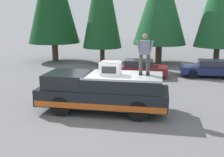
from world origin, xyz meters
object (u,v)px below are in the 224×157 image
Objects in this scene: pickup_truck at (103,92)px; parked_car_maroon at (137,68)px; person_on_truck_bed at (145,53)px; parked_car_navy at (211,69)px; compressor_unit at (110,68)px.

pickup_truck is 1.35× the size of parked_car_maroon.
parked_car_navy is (7.92, -4.09, -1.97)m from person_on_truck_bed.
person_on_truck_bed is 0.41× the size of parked_car_navy.
compressor_unit is at bearing 146.25° from parked_car_navy.
person_on_truck_bed reaches higher than pickup_truck.
parked_car_navy is 5.05m from parked_car_maroon.
person_on_truck_bed is (0.27, -1.38, 0.62)m from compressor_unit.
compressor_unit reaches higher than parked_car_maroon.
pickup_truck reaches higher than parked_car_maroon.
parked_car_navy is at bearing -27.31° from person_on_truck_bed.
pickup_truck is 6.60× the size of compressor_unit.
parked_car_navy is (8.08, -5.81, -0.29)m from pickup_truck.
compressor_unit is at bearing 176.24° from parked_car_maroon.
compressor_unit is 0.20× the size of parked_car_navy.
compressor_unit is 0.50× the size of person_on_truck_bed.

